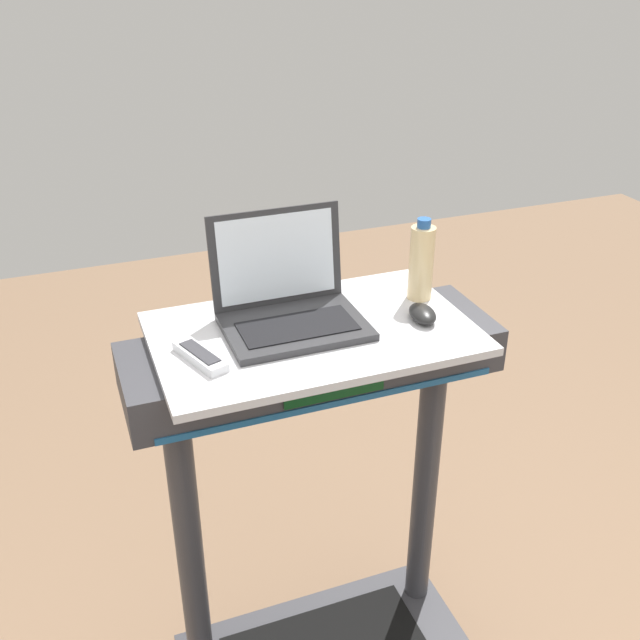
% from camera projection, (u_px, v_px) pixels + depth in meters
% --- Properties ---
extents(desk_board, '(0.75, 0.47, 0.02)m').
position_uv_depth(desk_board, '(313.00, 333.00, 1.73)').
color(desk_board, silver).
rests_on(desk_board, treadmill_base).
extents(laptop, '(0.33, 0.27, 0.25)m').
position_uv_depth(laptop, '(289.00, 303.00, 1.73)').
color(laptop, '#2D2D30').
rests_on(laptop, desk_board).
extents(computer_mouse, '(0.07, 0.11, 0.03)m').
position_uv_depth(computer_mouse, '(422.00, 314.00, 1.76)').
color(computer_mouse, black).
rests_on(computer_mouse, desk_board).
extents(water_bottle, '(0.06, 0.06, 0.21)m').
position_uv_depth(water_bottle, '(421.00, 262.00, 1.83)').
color(water_bottle, beige).
rests_on(water_bottle, desk_board).
extents(tv_remote, '(0.10, 0.17, 0.02)m').
position_uv_depth(tv_remote, '(200.00, 356.00, 1.60)').
color(tv_remote, silver).
rests_on(tv_remote, desk_board).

